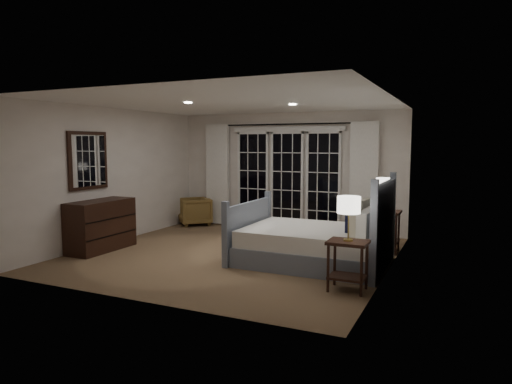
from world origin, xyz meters
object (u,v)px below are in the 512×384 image
at_px(bed, 316,242).
at_px(lamp_left, 349,205).
at_px(nightstand_left, 348,258).
at_px(armchair, 195,211).
at_px(dresser, 101,225).
at_px(nightstand_right, 383,225).
at_px(lamp_right, 385,185).

height_order(bed, lamp_left, bed).
distance_m(nightstand_left, armchair, 5.34).
bearing_deg(armchair, dresser, -46.74).
bearing_deg(nightstand_left, bed, 124.40).
distance_m(nightstand_right, lamp_left, 2.40).
distance_m(bed, lamp_left, 1.54).
distance_m(armchair, dresser, 2.80).
xyz_separation_m(nightstand_left, lamp_left, (-0.00, 0.00, 0.66)).
bearing_deg(nightstand_right, bed, -124.06).
distance_m(bed, nightstand_left, 1.34).
distance_m(nightstand_right, dresser, 4.86).
relative_size(bed, armchair, 3.24).
xyz_separation_m(lamp_left, dresser, (-4.40, 0.40, -0.65)).
bearing_deg(dresser, nightstand_right, 23.21).
relative_size(nightstand_left, lamp_right, 1.14).
xyz_separation_m(nightstand_right, dresser, (-4.46, -1.91, -0.04)).
relative_size(nightstand_left, dresser, 0.52).
bearing_deg(dresser, bed, 10.94).
bearing_deg(lamp_left, nightstand_right, 88.50).
relative_size(bed, dresser, 1.81).
relative_size(lamp_right, armchair, 0.81).
height_order(lamp_right, armchair, lamp_right).
distance_m(bed, nightstand_right, 1.47).
distance_m(lamp_left, armchair, 5.39).
height_order(nightstand_right, lamp_right, lamp_right).
distance_m(nightstand_left, lamp_right, 2.43).
height_order(nightstand_right, armchair, nightstand_right).
relative_size(lamp_left, lamp_right, 1.00).
relative_size(bed, lamp_left, 3.97).
height_order(nightstand_right, lamp_left, lamp_left).
bearing_deg(bed, lamp_left, -55.60).
bearing_deg(armchair, lamp_right, 34.44).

